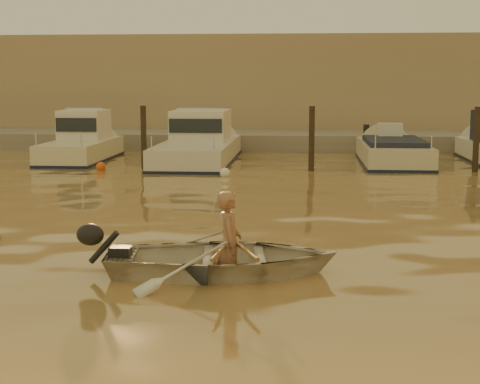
# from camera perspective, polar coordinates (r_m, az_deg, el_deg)

# --- Properties ---
(ground_plane) EXTENTS (160.00, 160.00, 0.00)m
(ground_plane) POSITION_cam_1_polar(r_m,az_deg,el_deg) (9.52, 7.59, -8.49)
(ground_plane) COLOR olive
(ground_plane) RESTS_ON ground
(dinghy) EXTENTS (3.61, 2.75, 0.70)m
(dinghy) POSITION_cam_1_polar(r_m,az_deg,el_deg) (10.74, -1.37, -5.16)
(dinghy) COLOR silver
(dinghy) RESTS_ON ground_plane
(person) EXTENTS (0.42, 0.59, 1.52)m
(person) POSITION_cam_1_polar(r_m,az_deg,el_deg) (10.69, -0.84, -3.97)
(person) COLOR #9B6B4D
(person) RESTS_ON dinghy
(outboard_motor) EXTENTS (0.94, 0.49, 0.70)m
(outboard_motor) POSITION_cam_1_polar(r_m,az_deg,el_deg) (10.84, -9.36, -4.88)
(outboard_motor) COLOR black
(outboard_motor) RESTS_ON dinghy
(oar_port) EXTENTS (0.71, 2.01, 0.13)m
(oar_port) POSITION_cam_1_polar(r_m,az_deg,el_deg) (10.70, -0.04, -4.16)
(oar_port) COLOR brown
(oar_port) RESTS_ON dinghy
(oar_starboard) EXTENTS (0.20, 2.10, 0.13)m
(oar_starboard) POSITION_cam_1_polar(r_m,az_deg,el_deg) (10.70, -1.11, -4.17)
(oar_starboard) COLOR brown
(oar_starboard) RESTS_ON dinghy
(moored_boat_1) EXTENTS (1.85, 5.65, 1.75)m
(moored_boat_1) POSITION_cam_1_polar(r_m,az_deg,el_deg) (26.35, -12.26, 3.76)
(moored_boat_1) COLOR beige
(moored_boat_1) RESTS_ON ground_plane
(moored_boat_2) EXTENTS (2.35, 7.84, 1.75)m
(moored_boat_2) POSITION_cam_1_polar(r_m,az_deg,el_deg) (25.44, -3.24, 3.77)
(moored_boat_2) COLOR silver
(moored_boat_2) RESTS_ON ground_plane
(moored_boat_3) EXTENTS (2.10, 6.04, 0.95)m
(moored_boat_3) POSITION_cam_1_polar(r_m,az_deg,el_deg) (25.40, 11.76, 2.69)
(moored_boat_3) COLOR beige
(moored_boat_3) RESTS_ON ground_plane
(piling_1) EXTENTS (0.18, 0.18, 2.20)m
(piling_1) POSITION_cam_1_polar(r_m,az_deg,el_deg) (23.51, -7.48, 3.98)
(piling_1) COLOR #2D2319
(piling_1) RESTS_ON ground_plane
(piling_2) EXTENTS (0.18, 0.18, 2.20)m
(piling_2) POSITION_cam_1_polar(r_m,az_deg,el_deg) (22.97, 5.58, 3.90)
(piling_2) COLOR #2D2319
(piling_2) RESTS_ON ground_plane
(piling_3) EXTENTS (0.18, 0.18, 2.20)m
(piling_3) POSITION_cam_1_polar(r_m,az_deg,el_deg) (23.57, 17.85, 3.65)
(piling_3) COLOR #2D2319
(piling_3) RESTS_ON ground_plane
(fender_b) EXTENTS (0.30, 0.30, 0.30)m
(fender_b) POSITION_cam_1_polar(r_m,az_deg,el_deg) (23.50, -10.74, 1.94)
(fender_b) COLOR #D15218
(fender_b) RESTS_ON ground_plane
(fender_c) EXTENTS (0.30, 0.30, 0.30)m
(fender_c) POSITION_cam_1_polar(r_m,az_deg,el_deg) (21.59, -1.18, 1.50)
(fender_c) COLOR white
(fender_c) RESTS_ON ground_plane
(fender_d) EXTENTS (0.30, 0.30, 0.30)m
(fender_d) POSITION_cam_1_polar(r_m,az_deg,el_deg) (23.29, 13.38, 1.80)
(fender_d) COLOR #C94C17
(fender_d) RESTS_ON ground_plane
(quay) EXTENTS (52.00, 4.00, 1.00)m
(quay) POSITION_cam_1_polar(r_m,az_deg,el_deg) (30.71, 5.78, 3.70)
(quay) COLOR gray
(quay) RESTS_ON ground_plane
(waterfront_building) EXTENTS (46.00, 7.00, 4.80)m
(waterfront_building) POSITION_cam_1_polar(r_m,az_deg,el_deg) (36.10, 5.71, 8.01)
(waterfront_building) COLOR #9E8466
(waterfront_building) RESTS_ON quay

